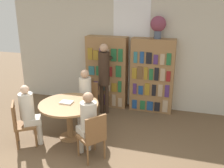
{
  "coord_description": "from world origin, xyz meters",
  "views": [
    {
      "loc": [
        1.36,
        -3.08,
        2.78
      ],
      "look_at": [
        -0.06,
        1.76,
        1.05
      ],
      "focal_mm": 42.0,
      "sensor_mm": 36.0,
      "label": 1
    }
  ],
  "objects_px": {
    "chair_left_side": "(88,99)",
    "chair_far_side": "(93,135)",
    "chair_near_camera": "(21,122)",
    "seated_reader_left": "(85,93)",
    "seated_reader_right": "(88,120)",
    "bookshelf_right": "(152,76)",
    "librarian_standing": "(104,72)",
    "reading_table": "(69,109)",
    "bookshelf_left": "(107,72)",
    "flower_vase": "(158,25)",
    "seated_reader_back": "(29,111)"
  },
  "relations": [
    {
      "from": "chair_left_side",
      "to": "seated_reader_right",
      "type": "xyz_separation_m",
      "value": [
        0.54,
        -1.39,
        0.22
      ]
    },
    {
      "from": "chair_near_camera",
      "to": "seated_reader_right",
      "type": "xyz_separation_m",
      "value": [
        1.36,
        0.04,
        0.22
      ]
    },
    {
      "from": "chair_left_side",
      "to": "chair_far_side",
      "type": "height_order",
      "value": "same"
    },
    {
      "from": "flower_vase",
      "to": "seated_reader_right",
      "type": "distance_m",
      "value": 2.83
    },
    {
      "from": "flower_vase",
      "to": "librarian_standing",
      "type": "distance_m",
      "value": 1.65
    },
    {
      "from": "chair_left_side",
      "to": "chair_far_side",
      "type": "distance_m",
      "value": 1.65
    },
    {
      "from": "chair_left_side",
      "to": "chair_near_camera",
      "type": "bearing_deg",
      "value": 63.0
    },
    {
      "from": "chair_left_side",
      "to": "seated_reader_right",
      "type": "distance_m",
      "value": 1.51
    },
    {
      "from": "chair_near_camera",
      "to": "chair_far_side",
      "type": "xyz_separation_m",
      "value": [
        1.5,
        -0.07,
        0.0
      ]
    },
    {
      "from": "seated_reader_left",
      "to": "seated_reader_right",
      "type": "height_order",
      "value": "seated_reader_left"
    },
    {
      "from": "chair_left_side",
      "to": "librarian_standing",
      "type": "height_order",
      "value": "librarian_standing"
    },
    {
      "from": "flower_vase",
      "to": "seated_reader_right",
      "type": "height_order",
      "value": "flower_vase"
    },
    {
      "from": "chair_far_side",
      "to": "seated_reader_back",
      "type": "bearing_deg",
      "value": 121.53
    },
    {
      "from": "bookshelf_right",
      "to": "flower_vase",
      "type": "bearing_deg",
      "value": 3.43
    },
    {
      "from": "chair_left_side",
      "to": "reading_table",
      "type": "bearing_deg",
      "value": 90.0
    },
    {
      "from": "bookshelf_right",
      "to": "chair_far_side",
      "type": "bearing_deg",
      "value": -105.13
    },
    {
      "from": "chair_far_side",
      "to": "seated_reader_left",
      "type": "bearing_deg",
      "value": 66.11
    },
    {
      "from": "reading_table",
      "to": "chair_far_side",
      "type": "bearing_deg",
      "value": -38.76
    },
    {
      "from": "bookshelf_left",
      "to": "reading_table",
      "type": "distance_m",
      "value": 1.86
    },
    {
      "from": "reading_table",
      "to": "seated_reader_left",
      "type": "xyz_separation_m",
      "value": [
        0.04,
        0.75,
        0.08
      ]
    },
    {
      "from": "seated_reader_left",
      "to": "chair_near_camera",
      "type": "bearing_deg",
      "value": 59.89
    },
    {
      "from": "chair_far_side",
      "to": "seated_reader_left",
      "type": "xyz_separation_m",
      "value": [
        -0.69,
        1.33,
        0.21
      ]
    },
    {
      "from": "reading_table",
      "to": "seated_reader_back",
      "type": "xyz_separation_m",
      "value": [
        -0.62,
        -0.41,
        0.06
      ]
    },
    {
      "from": "reading_table",
      "to": "flower_vase",
      "type": "bearing_deg",
      "value": 51.6
    },
    {
      "from": "seated_reader_right",
      "to": "seated_reader_left",
      "type": "bearing_deg",
      "value": 63.04
    },
    {
      "from": "chair_left_side",
      "to": "chair_far_side",
      "type": "bearing_deg",
      "value": 117.0
    },
    {
      "from": "chair_far_side",
      "to": "chair_near_camera",
      "type": "bearing_deg",
      "value": 126.0
    },
    {
      "from": "bookshelf_left",
      "to": "chair_near_camera",
      "type": "relative_size",
      "value": 2.06
    },
    {
      "from": "bookshelf_right",
      "to": "librarian_standing",
      "type": "height_order",
      "value": "bookshelf_right"
    },
    {
      "from": "flower_vase",
      "to": "seated_reader_back",
      "type": "bearing_deg",
      "value": -132.82
    },
    {
      "from": "seated_reader_left",
      "to": "reading_table",
      "type": "bearing_deg",
      "value": 90.0
    },
    {
      "from": "bookshelf_left",
      "to": "reading_table",
      "type": "bearing_deg",
      "value": -96.75
    },
    {
      "from": "bookshelf_right",
      "to": "librarian_standing",
      "type": "distance_m",
      "value": 1.18
    },
    {
      "from": "chair_near_camera",
      "to": "chair_left_side",
      "type": "height_order",
      "value": "same"
    },
    {
      "from": "seated_reader_back",
      "to": "chair_far_side",
      "type": "bearing_deg",
      "value": 49.53
    },
    {
      "from": "chair_near_camera",
      "to": "seated_reader_left",
      "type": "distance_m",
      "value": 1.51
    },
    {
      "from": "seated_reader_back",
      "to": "seated_reader_left",
      "type": "bearing_deg",
      "value": 117.02
    },
    {
      "from": "chair_far_side",
      "to": "reading_table",
      "type": "bearing_deg",
      "value": 90.0
    },
    {
      "from": "librarian_standing",
      "to": "seated_reader_left",
      "type": "bearing_deg",
      "value": -115.16
    },
    {
      "from": "chair_near_camera",
      "to": "chair_left_side",
      "type": "relative_size",
      "value": 1.0
    },
    {
      "from": "bookshelf_left",
      "to": "chair_near_camera",
      "type": "xyz_separation_m",
      "value": [
        -0.99,
        -2.33,
        -0.42
      ]
    },
    {
      "from": "reading_table",
      "to": "chair_left_side",
      "type": "relative_size",
      "value": 1.34
    },
    {
      "from": "reading_table",
      "to": "seated_reader_right",
      "type": "relative_size",
      "value": 0.95
    },
    {
      "from": "bookshelf_left",
      "to": "flower_vase",
      "type": "distance_m",
      "value": 1.73
    },
    {
      "from": "chair_left_side",
      "to": "seated_reader_back",
      "type": "relative_size",
      "value": 0.73
    },
    {
      "from": "seated_reader_left",
      "to": "seated_reader_right",
      "type": "relative_size",
      "value": 1.0
    },
    {
      "from": "seated_reader_left",
      "to": "seated_reader_right",
      "type": "distance_m",
      "value": 1.33
    },
    {
      "from": "flower_vase",
      "to": "chair_far_side",
      "type": "distance_m",
      "value": 3.0
    },
    {
      "from": "seated_reader_right",
      "to": "chair_far_side",
      "type": "bearing_deg",
      "value": -90.0
    },
    {
      "from": "bookshelf_left",
      "to": "flower_vase",
      "type": "relative_size",
      "value": 3.52
    }
  ]
}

